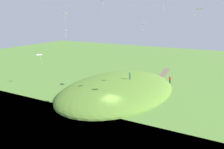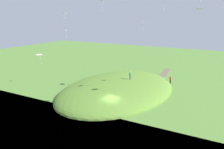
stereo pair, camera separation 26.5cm
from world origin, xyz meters
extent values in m
plane|color=#547F34|center=(0.00, 0.00, 0.00)|extent=(160.00, 160.00, 0.00)
ellipsoid|color=#58822D|center=(9.21, 3.57, 0.00)|extent=(31.62, 21.06, 4.66)
cube|color=brown|center=(26.43, -0.72, 0.02)|extent=(16.22, 3.65, 0.04)
cube|color=navy|center=(10.91, 1.64, 2.68)|extent=(0.24, 0.18, 0.80)
cylinder|color=#348D55|center=(10.91, 1.64, 3.39)|extent=(0.49, 0.49, 0.63)
sphere|color=beige|center=(10.91, 1.64, 3.83)|extent=(0.24, 0.24, 0.24)
cube|color=black|center=(19.53, -4.52, 0.43)|extent=(0.15, 0.26, 0.86)
cylinder|color=#C23632|center=(19.53, -4.52, 1.20)|extent=(0.49, 0.49, 0.68)
sphere|color=tan|center=(19.53, -4.52, 1.67)|extent=(0.26, 0.26, 0.26)
cube|color=silver|center=(2.27, 3.23, 17.72)|extent=(0.63, 0.83, 0.09)
cylinder|color=silver|center=(2.36, 2.96, 16.69)|extent=(0.22, 0.22, 1.66)
cube|color=white|center=(6.79, -11.89, 16.25)|extent=(1.07, 1.18, 0.09)
cylinder|color=white|center=(6.50, -11.95, 15.31)|extent=(0.06, 0.22, 1.39)
cube|color=#F3E4CE|center=(-1.12, 8.22, 15.57)|extent=(0.60, 0.74, 0.10)
cylinder|color=#F3E4CE|center=(-1.37, 7.95, 14.76)|extent=(0.13, 0.08, 1.29)
cube|color=#F3E3CE|center=(1.91, -4.62, 14.23)|extent=(0.87, 1.03, 0.03)
cylinder|color=#F3E3CE|center=(1.88, -4.47, 13.50)|extent=(0.13, 0.12, 1.01)
cube|color=silver|center=(-4.41, 11.29, 8.90)|extent=(1.06, 0.95, 0.12)
cylinder|color=silver|center=(-4.34, 11.07, 7.96)|extent=(0.15, 0.11, 1.44)
cube|color=white|center=(12.93, -4.25, 18.11)|extent=(1.25, 1.38, 0.16)
cylinder|color=white|center=(12.93, -4.09, 16.84)|extent=(0.22, 0.25, 1.95)
cube|color=#F3DDD4|center=(12.23, -10.26, 16.26)|extent=(0.63, 0.81, 0.12)
cylinder|color=#F3DDD4|center=(12.05, -10.12, 15.60)|extent=(0.13, 0.12, 0.96)
cube|color=white|center=(6.98, 15.10, 12.20)|extent=(0.67, 0.78, 0.04)
cylinder|color=white|center=(6.92, 14.96, 11.29)|extent=(0.19, 0.20, 1.47)
cylinder|color=brown|center=(-2.83, 4.42, 0.65)|extent=(0.14, 0.14, 1.31)
camera|label=1|loc=(-32.05, -17.98, 15.30)|focal=37.43mm
camera|label=2|loc=(-31.92, -18.21, 15.30)|focal=37.43mm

